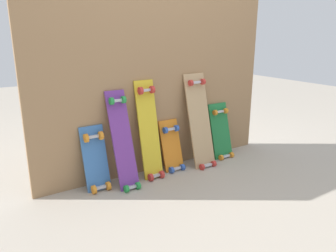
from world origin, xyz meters
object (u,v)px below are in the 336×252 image
object	(u,v)px
skateboard_green	(221,134)
skateboard_yellow	(149,133)
skateboard_natural	(200,124)
skateboard_purple	(123,144)
skateboard_orange	(172,149)
skateboard_blue	(96,162)

from	to	relation	value
skateboard_green	skateboard_yellow	bearing A→B (deg)	-179.31
skateboard_yellow	skateboard_natural	world-z (taller)	skateboard_natural
skateboard_natural	skateboard_green	distance (m)	0.36
skateboard_purple	skateboard_green	bearing A→B (deg)	2.66
skateboard_orange	skateboard_natural	distance (m)	0.36
skateboard_orange	skateboard_natural	xyz separation A→B (m)	(0.30, -0.04, 0.21)
skateboard_blue	skateboard_green	xyz separation A→B (m)	(1.37, -0.01, 0.01)
skateboard_yellow	skateboard_green	size ratio (longest dim) A/B	1.48
skateboard_blue	skateboard_orange	world-z (taller)	skateboard_blue
skateboard_yellow	skateboard_green	distance (m)	0.88
skateboard_purple	skateboard_green	xyz separation A→B (m)	(1.14, 0.05, -0.12)
skateboard_purple	skateboard_yellow	bearing A→B (deg)	8.72
skateboard_yellow	skateboard_green	world-z (taller)	skateboard_yellow
skateboard_blue	skateboard_orange	size ratio (longest dim) A/B	1.10
skateboard_purple	skateboard_green	world-z (taller)	skateboard_purple
skateboard_orange	skateboard_green	bearing A→B (deg)	-0.24
skateboard_yellow	skateboard_purple	bearing A→B (deg)	-171.28
skateboard_orange	skateboard_green	world-z (taller)	skateboard_green
skateboard_purple	skateboard_yellow	size ratio (longest dim) A/B	0.94
skateboard_blue	skateboard_orange	bearing A→B (deg)	-0.43
skateboard_orange	skateboard_natural	world-z (taller)	skateboard_natural
skateboard_natural	skateboard_green	xyz separation A→B (m)	(0.32, 0.04, -0.17)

